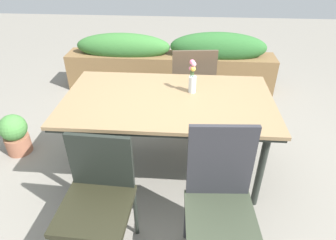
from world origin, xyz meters
TOP-DOWN VIEW (x-y plane):
  - ground_plane at (0.00, 0.00)m, footprint 12.00×12.00m
  - dining_table at (-0.07, 0.05)m, footprint 1.72×0.98m
  - chair_near_right at (0.31, -0.79)m, footprint 0.45×0.45m
  - chair_far_side at (0.14, 0.89)m, footprint 0.53×0.53m
  - chair_near_left at (-0.46, -0.80)m, footprint 0.46×0.46m
  - flower_vase at (0.12, 0.18)m, footprint 0.07×0.06m
  - planter_box at (-0.16, 1.79)m, footprint 2.86×0.39m
  - potted_plant at (-1.61, 0.20)m, footprint 0.26×0.26m

SIDE VIEW (x-z plane):
  - ground_plane at x=0.00m, z-range 0.00..0.00m
  - potted_plant at x=-1.61m, z-range 0.01..0.43m
  - planter_box at x=-0.16m, z-range -0.02..0.79m
  - chair_near_left at x=-0.46m, z-range 0.08..0.96m
  - chair_far_side at x=0.14m, z-range 0.06..0.98m
  - chair_near_right at x=0.31m, z-range 0.05..1.05m
  - dining_table at x=-0.07m, z-range 0.32..1.09m
  - flower_vase at x=0.12m, z-range 0.75..1.04m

